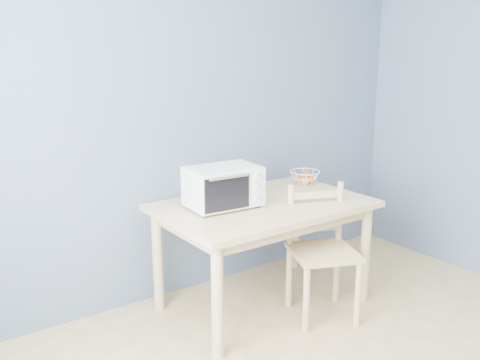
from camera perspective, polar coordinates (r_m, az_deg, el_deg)
dining_table at (r=3.63m, az=2.52°, el=-3.98°), size 1.40×0.90×0.75m
toaster_oven at (r=3.45m, az=-2.07°, el=-0.72°), size 0.48×0.36×0.27m
fruit_basket at (r=4.07m, az=6.93°, el=0.26°), size 0.27×0.27×0.12m
dining_chair at (r=3.63m, az=8.66°, el=-7.71°), size 0.54×0.54×0.88m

